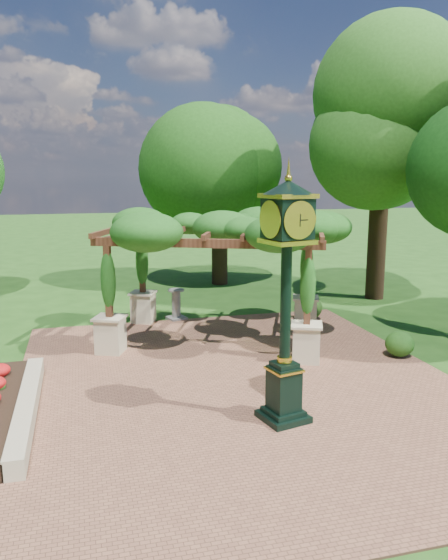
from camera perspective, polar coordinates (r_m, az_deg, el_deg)
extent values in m
plane|color=#1E4714|center=(11.91, 3.15, -12.70)|extent=(120.00, 120.00, 0.00)
cube|color=brown|center=(12.79, 1.75, -10.89)|extent=(10.00, 12.00, 0.04)
cube|color=#C6B793|center=(11.86, -19.88, -12.44)|extent=(0.35, 5.00, 0.40)
cube|color=black|center=(11.12, 6.20, -13.98)|extent=(1.00, 1.00, 0.12)
cube|color=black|center=(10.89, 6.26, -11.31)|extent=(0.63, 0.63, 0.93)
cube|color=gold|center=(10.74, 6.31, -9.26)|extent=(0.70, 0.70, 0.04)
cylinder|color=black|center=(10.36, 6.47, -2.24)|extent=(0.25, 0.25, 2.39)
cube|color=black|center=(10.12, 6.66, 6.38)|extent=(0.88, 0.88, 0.73)
cylinder|color=beige|center=(9.81, 7.91, 6.21)|extent=(0.61, 0.17, 0.62)
cone|color=black|center=(10.09, 6.73, 9.62)|extent=(1.13, 1.13, 0.26)
sphere|color=gold|center=(10.09, 6.75, 10.50)|extent=(0.15, 0.15, 0.15)
cube|color=beige|center=(15.12, -11.78, -5.67)|extent=(0.89, 0.89, 0.94)
cube|color=#56301D|center=(14.77, -12.01, -0.11)|extent=(0.22, 0.22, 1.94)
cube|color=beige|center=(14.27, 8.57, -6.57)|extent=(0.89, 0.89, 0.94)
cube|color=#56301D|center=(13.89, 8.75, -0.69)|extent=(0.22, 0.22, 1.94)
cube|color=beige|center=(18.00, -8.43, -2.87)|extent=(0.89, 0.89, 0.94)
cube|color=#56301D|center=(17.71, -8.57, 1.83)|extent=(0.22, 0.22, 1.94)
cube|color=beige|center=(17.29, 8.50, -3.45)|extent=(0.89, 0.89, 0.94)
cube|color=#56301D|center=(16.98, 8.64, 1.44)|extent=(0.22, 0.22, 1.94)
cube|color=#56301D|center=(13.93, -1.98, 3.85)|extent=(5.66, 2.49, 0.23)
cube|color=#56301D|center=(17.01, -0.15, 5.15)|extent=(5.66, 2.49, 0.23)
ellipsoid|color=#1C4F16|center=(15.44, -0.97, 5.61)|extent=(7.06, 5.83, 1.05)
cube|color=gray|center=(18.35, -4.99, -4.01)|extent=(0.72, 0.72, 0.10)
cylinder|color=gray|center=(18.23, -5.01, -2.58)|extent=(0.37, 0.37, 0.94)
cylinder|color=gray|center=(18.12, -5.04, -1.07)|extent=(0.68, 0.68, 0.05)
ellipsoid|color=#225117|center=(15.24, 17.88, -6.37)|extent=(0.90, 0.90, 0.67)
ellipsoid|color=#2C5A1A|center=(18.29, 8.79, -2.84)|extent=(1.20, 1.20, 0.83)
cylinder|color=black|center=(24.03, -0.46, 2.85)|extent=(0.70, 0.70, 2.77)
ellipsoid|color=#194310|center=(23.79, -0.47, 11.41)|extent=(4.91, 4.91, 4.38)
cylinder|color=black|center=(21.96, 15.63, 2.62)|extent=(0.71, 0.71, 3.49)
ellipsoid|color=#275819|center=(21.80, 16.26, 14.41)|extent=(5.41, 5.41, 5.51)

